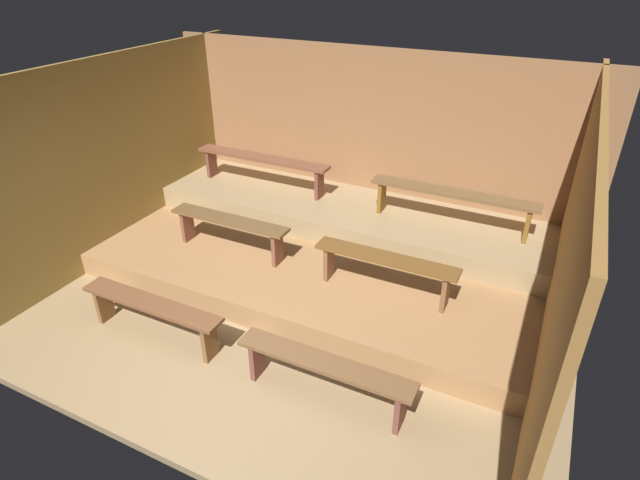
# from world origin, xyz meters

# --- Properties ---
(ground) EXTENTS (6.07, 4.96, 0.08)m
(ground) POSITION_xyz_m (0.00, 2.08, -0.04)
(ground) COLOR #917752
(wall_back) EXTENTS (6.07, 0.06, 2.50)m
(wall_back) POSITION_xyz_m (0.00, 4.19, 1.25)
(wall_back) COLOR #91623D
(wall_back) RESTS_ON ground
(wall_left) EXTENTS (0.06, 4.96, 2.50)m
(wall_left) POSITION_xyz_m (-2.66, 2.08, 1.25)
(wall_left) COLOR olive
(wall_left) RESTS_ON ground
(wall_right) EXTENTS (0.06, 4.96, 2.50)m
(wall_right) POSITION_xyz_m (2.66, 2.08, 1.25)
(wall_right) COLOR olive
(wall_right) RESTS_ON ground
(platform_lower) EXTENTS (5.27, 2.89, 0.28)m
(platform_lower) POSITION_xyz_m (0.00, 2.72, 0.14)
(platform_lower) COLOR #9B7046
(platform_lower) RESTS_ON ground
(platform_middle) EXTENTS (5.27, 1.32, 0.28)m
(platform_middle) POSITION_xyz_m (0.00, 3.50, 0.42)
(platform_middle) COLOR #9A825B
(platform_middle) RESTS_ON platform_lower
(bench_floor_left) EXTENTS (1.65, 0.25, 0.45)m
(bench_floor_left) POSITION_xyz_m (-0.98, 0.73, 0.36)
(bench_floor_left) COLOR brown
(bench_floor_left) RESTS_ON ground
(bench_floor_right) EXTENTS (1.65, 0.25, 0.45)m
(bench_floor_right) POSITION_xyz_m (0.98, 0.73, 0.36)
(bench_floor_right) COLOR brown
(bench_floor_right) RESTS_ON ground
(bench_lower_left) EXTENTS (1.57, 0.25, 0.45)m
(bench_lower_left) POSITION_xyz_m (-1.00, 2.18, 0.63)
(bench_lower_left) COLOR brown
(bench_lower_left) RESTS_ON platform_lower
(bench_lower_right) EXTENTS (1.57, 0.25, 0.45)m
(bench_lower_right) POSITION_xyz_m (1.00, 2.18, 0.63)
(bench_lower_right) COLOR brown
(bench_lower_right) RESTS_ON platform_lower
(bench_middle_left) EXTENTS (2.05, 0.25, 0.45)m
(bench_middle_left) POSITION_xyz_m (-1.36, 3.54, 0.92)
(bench_middle_left) COLOR brown
(bench_middle_left) RESTS_ON platform_middle
(bench_middle_right) EXTENTS (2.05, 0.25, 0.45)m
(bench_middle_right) POSITION_xyz_m (1.36, 3.54, 0.92)
(bench_middle_right) COLOR brown
(bench_middle_right) RESTS_ON platform_middle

